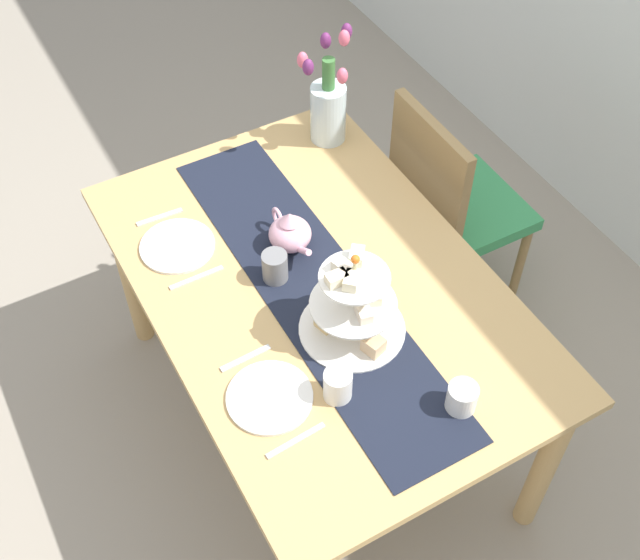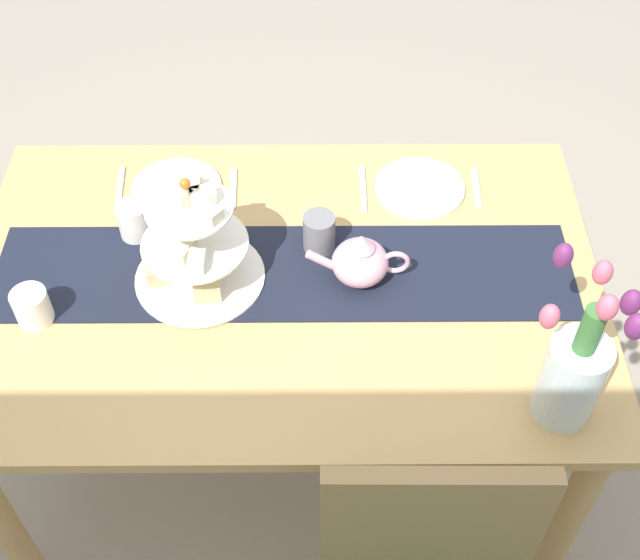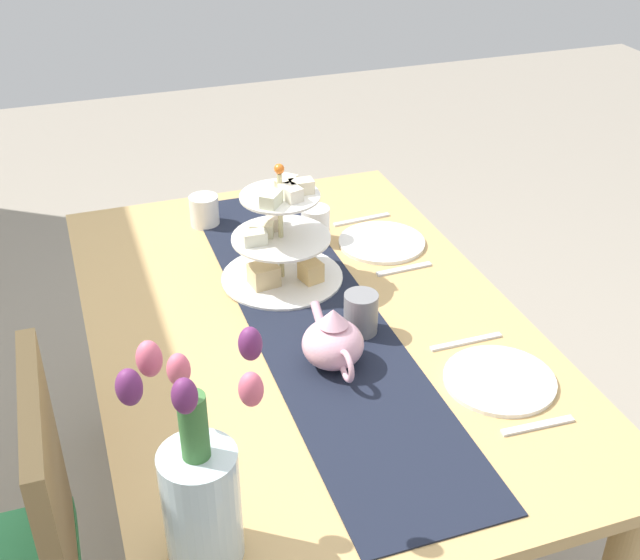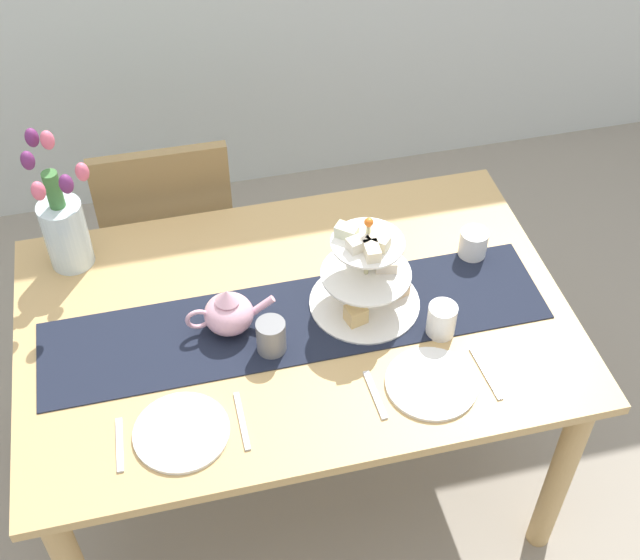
% 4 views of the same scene
% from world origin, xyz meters
% --- Properties ---
extents(ground_plane, '(8.00, 8.00, 0.00)m').
position_xyz_m(ground_plane, '(0.00, 0.00, 0.00)').
color(ground_plane, gray).
extents(dining_table, '(1.47, 0.96, 0.75)m').
position_xyz_m(dining_table, '(0.00, 0.00, 0.64)').
color(dining_table, tan).
rests_on(dining_table, ground_plane).
extents(table_runner, '(1.35, 0.30, 0.00)m').
position_xyz_m(table_runner, '(0.00, -0.02, 0.75)').
color(table_runner, black).
rests_on(table_runner, dining_table).
extents(tiered_cake_stand, '(0.30, 0.30, 0.30)m').
position_xyz_m(tiered_cake_stand, '(0.19, 0.00, 0.85)').
color(tiered_cake_stand, beige).
rests_on(tiered_cake_stand, table_runner).
extents(teapot, '(0.24, 0.13, 0.14)m').
position_xyz_m(teapot, '(-0.18, 0.00, 0.81)').
color(teapot, '#E5A8BC').
rests_on(teapot, table_runner).
extents(tulip_vase, '(0.16, 0.22, 0.41)m').
position_xyz_m(tulip_vase, '(-0.57, 0.36, 0.89)').
color(tulip_vase, silver).
rests_on(tulip_vase, dining_table).
extents(cream_jug, '(0.08, 0.08, 0.08)m').
position_xyz_m(cream_jug, '(0.55, 0.12, 0.79)').
color(cream_jug, white).
rests_on(cream_jug, dining_table).
extents(dinner_plate_left, '(0.23, 0.23, 0.01)m').
position_xyz_m(dinner_plate_left, '(-0.34, -0.30, 0.75)').
color(dinner_plate_left, white).
rests_on(dinner_plate_left, dining_table).
extents(fork_left, '(0.02, 0.15, 0.01)m').
position_xyz_m(fork_left, '(-0.49, -0.30, 0.75)').
color(fork_left, silver).
rests_on(fork_left, dining_table).
extents(knife_left, '(0.01, 0.17, 0.01)m').
position_xyz_m(knife_left, '(-0.20, -0.30, 0.75)').
color(knife_left, silver).
rests_on(knife_left, dining_table).
extents(dinner_plate_right, '(0.23, 0.23, 0.01)m').
position_xyz_m(dinner_plate_right, '(0.28, -0.30, 0.75)').
color(dinner_plate_right, white).
rests_on(dinner_plate_right, dining_table).
extents(fork_right, '(0.02, 0.15, 0.01)m').
position_xyz_m(fork_right, '(0.14, -0.30, 0.75)').
color(fork_right, silver).
rests_on(fork_right, dining_table).
extents(knife_right, '(0.03, 0.17, 0.01)m').
position_xyz_m(knife_right, '(0.43, -0.30, 0.75)').
color(knife_right, silver).
rests_on(knife_right, dining_table).
extents(mug_grey, '(0.08, 0.08, 0.09)m').
position_xyz_m(mug_grey, '(-0.08, -0.10, 0.80)').
color(mug_grey, slate).
rests_on(mug_grey, table_runner).
extents(mug_white_text, '(0.08, 0.08, 0.09)m').
position_xyz_m(mug_white_text, '(0.36, -0.14, 0.79)').
color(mug_white_text, white).
rests_on(mug_white_text, dining_table).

